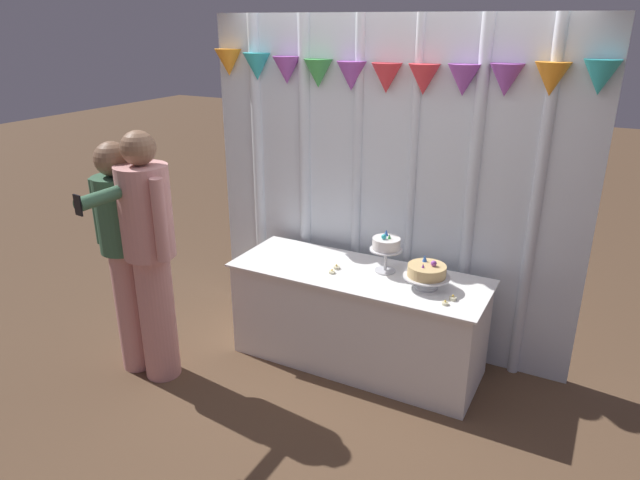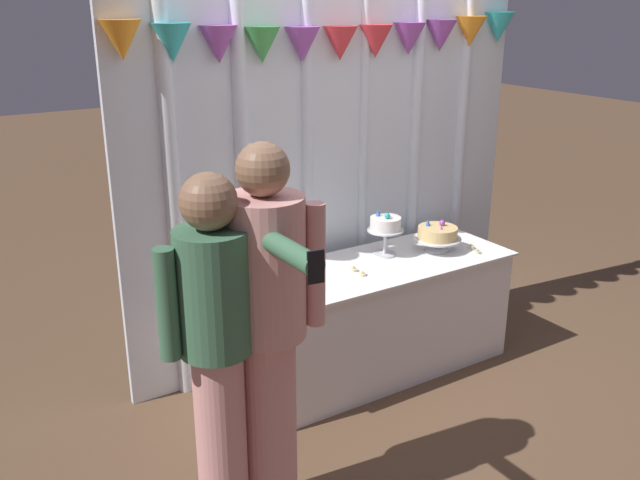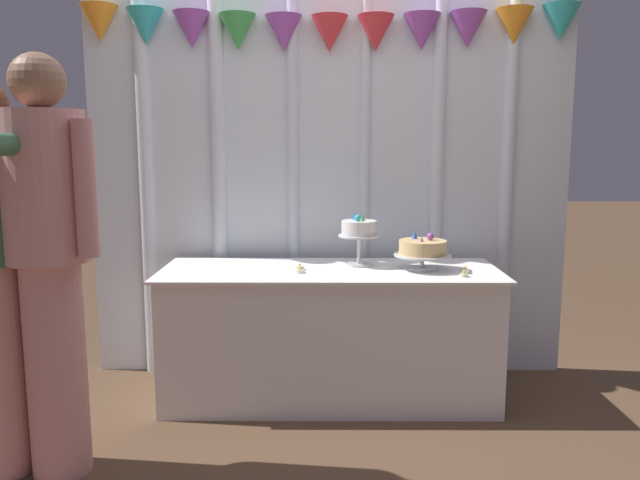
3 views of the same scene
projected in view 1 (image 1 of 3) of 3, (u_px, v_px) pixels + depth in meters
The scene contains 11 objects.
ground_plane at pixel (350, 368), 4.19m from camera, with size 24.00×24.00×0.00m, color brown.
draped_curtain at pixel (382, 167), 4.14m from camera, with size 2.85×0.21×2.43m.
cake_table at pixel (357, 318), 4.14m from camera, with size 1.82×0.66×0.73m.
cake_display_nearleft at pixel (386, 246), 3.95m from camera, with size 0.23×0.23×0.30m.
cake_display_nearright at pixel (427, 272), 3.74m from camera, with size 0.31×0.31×0.21m.
tealight_far_left at pixel (337, 267), 4.06m from camera, with size 0.05×0.05×0.03m.
tealight_near_left at pixel (332, 272), 3.99m from camera, with size 0.05×0.05×0.03m.
tealight_near_right at pixel (445, 303), 3.55m from camera, with size 0.04×0.04×0.03m.
tealight_far_right at pixel (453, 298), 3.61m from camera, with size 0.05×0.05×0.04m.
guest_man_pink_jacket at pixel (150, 249), 3.78m from camera, with size 0.48×0.44×1.75m.
guest_man_dark_suit at pixel (123, 247), 3.88m from camera, with size 0.47×0.62×1.66m.
Camera 1 is at (1.48, -3.26, 2.39)m, focal length 32.06 mm.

